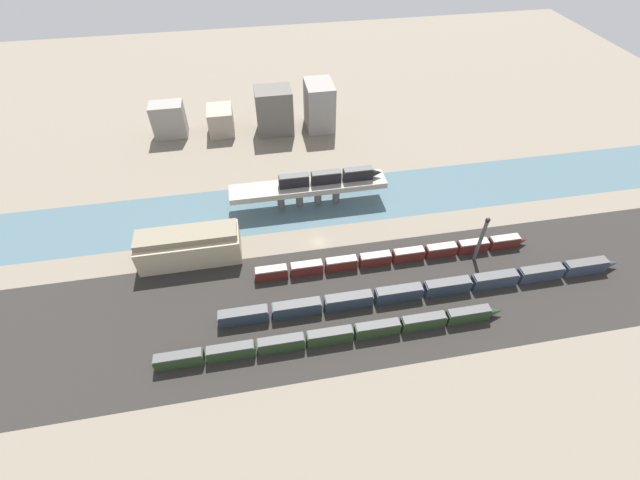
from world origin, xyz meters
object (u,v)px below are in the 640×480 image
Objects in this scene: train_yard_near at (334,335)px; warehouse_building at (189,246)px; train_yard_far at (395,256)px; train_on_bridge at (329,177)px; train_yard_mid at (428,289)px; signal_tower at (481,240)px.

train_yard_near is 3.03× the size of warehouse_building.
train_yard_far is 60.33m from warehouse_building.
train_yard_near is (-9.29, -54.38, -8.12)m from train_on_bridge.
train_on_bridge reaches higher than train_yard_near.
train_on_bridge is at bearing 112.90° from train_yard_mid.
warehouse_building is 1.82× the size of signal_tower.
train_yard_near is 29.78m from train_yard_mid.
train_on_bridge is at bearing 22.69° from warehouse_building.
warehouse_building is at bearing 169.40° from signal_tower.
train_yard_near is 32.84m from train_yard_far.
signal_tower is at bearing -8.23° from train_yard_far.
train_yard_mid is (28.12, 9.81, 0.07)m from train_yard_near.
warehouse_building is (-59.04, 12.05, 2.97)m from train_yard_far.
train_yard_near is at bearing -99.70° from train_on_bridge.
train_yard_near is at bearing -156.74° from signal_tower.
train_on_bridge is 34.89m from train_yard_far.
train_yard_near is 5.53× the size of signal_tower.
train_yard_far is (13.76, -30.99, -8.22)m from train_on_bridge.
train_yard_near is 50.60m from warehouse_building.
train_on_bridge is 1.18× the size of warehouse_building.
train_on_bridge reaches higher than train_yard_far.
train_yard_mid is 3.92× the size of warehouse_building.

